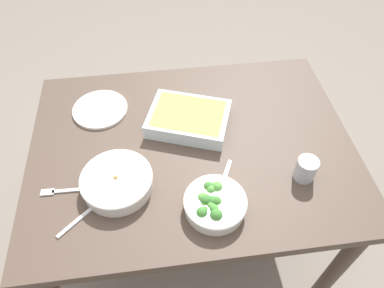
{
  "coord_description": "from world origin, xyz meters",
  "views": [
    {
      "loc": [
        -0.11,
        -0.84,
        1.75
      ],
      "look_at": [
        0.0,
        0.0,
        0.74
      ],
      "focal_mm": 33.08,
      "sensor_mm": 36.0,
      "label": 1
    }
  ],
  "objects_px": {
    "baking_dish": "(190,118)",
    "fork_on_table": "(63,191)",
    "spoon_by_broccoli": "(222,186)",
    "spoon_by_stew": "(87,212)",
    "stew_bowl": "(117,181)",
    "broccoli_bowl": "(214,203)",
    "drink_cup": "(306,170)",
    "side_plate": "(100,109)"
  },
  "relations": [
    {
      "from": "side_plate",
      "to": "spoon_by_broccoli",
      "type": "bearing_deg",
      "value": -45.3
    },
    {
      "from": "broccoli_bowl",
      "to": "stew_bowl",
      "type": "bearing_deg",
      "value": 157.94
    },
    {
      "from": "spoon_by_stew",
      "to": "spoon_by_broccoli",
      "type": "bearing_deg",
      "value": 5.46
    },
    {
      "from": "baking_dish",
      "to": "fork_on_table",
      "type": "relative_size",
      "value": 2.01
    },
    {
      "from": "baking_dish",
      "to": "drink_cup",
      "type": "height_order",
      "value": "drink_cup"
    },
    {
      "from": "fork_on_table",
      "to": "stew_bowl",
      "type": "bearing_deg",
      "value": -1.51
    },
    {
      "from": "side_plate",
      "to": "spoon_by_stew",
      "type": "height_order",
      "value": "side_plate"
    },
    {
      "from": "side_plate",
      "to": "baking_dish",
      "type": "bearing_deg",
      "value": -19.37
    },
    {
      "from": "broccoli_bowl",
      "to": "fork_on_table",
      "type": "xyz_separation_m",
      "value": [
        -0.49,
        0.13,
        -0.03
      ]
    },
    {
      "from": "baking_dish",
      "to": "fork_on_table",
      "type": "distance_m",
      "value": 0.53
    },
    {
      "from": "spoon_by_broccoli",
      "to": "fork_on_table",
      "type": "bearing_deg",
      "value": 174.58
    },
    {
      "from": "fork_on_table",
      "to": "broccoli_bowl",
      "type": "bearing_deg",
      "value": -14.79
    },
    {
      "from": "fork_on_table",
      "to": "drink_cup",
      "type": "bearing_deg",
      "value": -3.13
    },
    {
      "from": "stew_bowl",
      "to": "spoon_by_broccoli",
      "type": "bearing_deg",
      "value": -7.46
    },
    {
      "from": "stew_bowl",
      "to": "side_plate",
      "type": "distance_m",
      "value": 0.39
    },
    {
      "from": "baking_dish",
      "to": "spoon_by_broccoli",
      "type": "relative_size",
      "value": 2.15
    },
    {
      "from": "broccoli_bowl",
      "to": "drink_cup",
      "type": "relative_size",
      "value": 2.4
    },
    {
      "from": "baking_dish",
      "to": "side_plate",
      "type": "bearing_deg",
      "value": 160.63
    },
    {
      "from": "baking_dish",
      "to": "fork_on_table",
      "type": "xyz_separation_m",
      "value": [
        -0.46,
        -0.25,
        -0.03
      ]
    },
    {
      "from": "broccoli_bowl",
      "to": "drink_cup",
      "type": "bearing_deg",
      "value": 14.5
    },
    {
      "from": "fork_on_table",
      "to": "side_plate",
      "type": "bearing_deg",
      "value": 73.76
    },
    {
      "from": "spoon_by_stew",
      "to": "side_plate",
      "type": "bearing_deg",
      "value": 86.69
    },
    {
      "from": "stew_bowl",
      "to": "baking_dish",
      "type": "relative_size",
      "value": 0.68
    },
    {
      "from": "broccoli_bowl",
      "to": "baking_dish",
      "type": "xyz_separation_m",
      "value": [
        -0.03,
        0.38,
        0.0
      ]
    },
    {
      "from": "stew_bowl",
      "to": "spoon_by_broccoli",
      "type": "height_order",
      "value": "stew_bowl"
    },
    {
      "from": "stew_bowl",
      "to": "baking_dish",
      "type": "bearing_deg",
      "value": 42.88
    },
    {
      "from": "baking_dish",
      "to": "drink_cup",
      "type": "distance_m",
      "value": 0.47
    },
    {
      "from": "spoon_by_broccoli",
      "to": "spoon_by_stew",
      "type": "bearing_deg",
      "value": -174.54
    },
    {
      "from": "baking_dish",
      "to": "fork_on_table",
      "type": "bearing_deg",
      "value": -151.25
    },
    {
      "from": "spoon_by_stew",
      "to": "spoon_by_broccoli",
      "type": "distance_m",
      "value": 0.45
    },
    {
      "from": "spoon_by_stew",
      "to": "fork_on_table",
      "type": "distance_m",
      "value": 0.12
    },
    {
      "from": "side_plate",
      "to": "spoon_by_stew",
      "type": "distance_m",
      "value": 0.47
    },
    {
      "from": "broccoli_bowl",
      "to": "spoon_by_broccoli",
      "type": "bearing_deg",
      "value": 62.99
    },
    {
      "from": "broccoli_bowl",
      "to": "fork_on_table",
      "type": "bearing_deg",
      "value": 165.21
    },
    {
      "from": "broccoli_bowl",
      "to": "side_plate",
      "type": "bearing_deg",
      "value": 127.05
    },
    {
      "from": "stew_bowl",
      "to": "broccoli_bowl",
      "type": "height_order",
      "value": "broccoli_bowl"
    },
    {
      "from": "spoon_by_broccoli",
      "to": "stew_bowl",
      "type": "bearing_deg",
      "value": 172.54
    },
    {
      "from": "side_plate",
      "to": "fork_on_table",
      "type": "bearing_deg",
      "value": -106.24
    },
    {
      "from": "drink_cup",
      "to": "broccoli_bowl",
      "type": "bearing_deg",
      "value": -165.5
    },
    {
      "from": "stew_bowl",
      "to": "spoon_by_stew",
      "type": "xyz_separation_m",
      "value": [
        -0.1,
        -0.09,
        -0.03
      ]
    },
    {
      "from": "spoon_by_broccoli",
      "to": "fork_on_table",
      "type": "relative_size",
      "value": 0.93
    },
    {
      "from": "spoon_by_broccoli",
      "to": "fork_on_table",
      "type": "xyz_separation_m",
      "value": [
        -0.53,
        0.05,
        -0.0
      ]
    }
  ]
}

